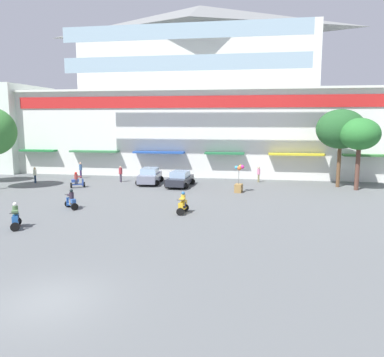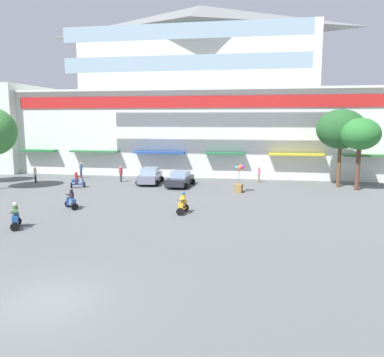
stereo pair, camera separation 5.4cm
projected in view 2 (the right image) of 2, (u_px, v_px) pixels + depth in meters
The scene contains 15 objects.
ground_plane at pixel (149, 214), 26.56m from camera, with size 128.00×128.00×0.00m, color #5C6062.
colonial_building at pixel (200, 102), 47.88m from camera, with size 43.91×17.05×19.99m.
plaza_tree_1 at pixel (360, 134), 34.84m from camera, with size 3.58×3.84×6.58m.
plaza_tree_3 at pixel (341, 129), 36.44m from camera, with size 4.54×3.90×7.41m.
parked_car_0 at pixel (150, 176), 38.93m from camera, with size 2.60×4.39×1.61m.
parked_car_1 at pixel (180, 179), 37.42m from camera, with size 2.54×4.40×1.50m.
scooter_rider_3 at pixel (77, 181), 36.79m from camera, with size 1.41×1.14×1.52m.
scooter_rider_4 at pixel (183, 204), 26.76m from camera, with size 0.64×1.46×1.53m.
scooter_rider_5 at pixel (16, 218), 23.10m from camera, with size 1.16×1.52×1.58m.
scooter_rider_6 at pixel (71, 201), 28.13m from camera, with size 1.40×1.35×1.47m.
pedestrian_0 at pixel (259, 173), 39.91m from camera, with size 0.44×0.44×1.61m.
pedestrian_1 at pixel (81, 169), 42.75m from camera, with size 0.43×0.43×1.74m.
pedestrian_2 at pixel (35, 174), 39.41m from camera, with size 0.33×0.33×1.62m.
pedestrian_3 at pixel (121, 173), 40.02m from camera, with size 0.47×0.47×1.67m.
balloon_vendor_cart at pixel (239, 181), 34.37m from camera, with size 0.84×0.98×2.47m.
Camera 2 is at (7.30, -12.00, 6.49)m, focal length 36.22 mm.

